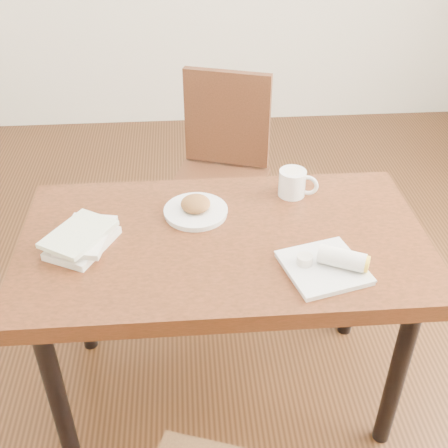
{
  "coord_description": "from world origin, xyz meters",
  "views": [
    {
      "loc": [
        -0.11,
        -1.45,
        1.83
      ],
      "look_at": [
        0.0,
        0.0,
        0.8
      ],
      "focal_mm": 45.0,
      "sensor_mm": 36.0,
      "label": 1
    }
  ],
  "objects": [
    {
      "name": "chair_far",
      "position": [
        0.05,
        0.83,
        0.55
      ],
      "size": [
        0.53,
        0.53,
        0.95
      ],
      "color": "#4D2616",
      "rests_on": "ground"
    },
    {
      "name": "plate_burrito",
      "position": [
        0.3,
        -0.19,
        0.77
      ],
      "size": [
        0.28,
        0.28,
        0.08
      ],
      "color": "white",
      "rests_on": "table"
    },
    {
      "name": "plate_scone",
      "position": [
        -0.09,
        0.14,
        0.77
      ],
      "size": [
        0.22,
        0.22,
        0.07
      ],
      "color": "white",
      "rests_on": "table"
    },
    {
      "name": "book_stack",
      "position": [
        -0.45,
        -0.01,
        0.78
      ],
      "size": [
        0.24,
        0.27,
        0.06
      ],
      "color": "white",
      "rests_on": "table"
    },
    {
      "name": "table",
      "position": [
        0.0,
        0.0,
        0.67
      ],
      "size": [
        1.31,
        0.73,
        0.75
      ],
      "color": "#5F2A16",
      "rests_on": "ground"
    },
    {
      "name": "ground",
      "position": [
        0.0,
        0.0,
        -0.01
      ],
      "size": [
        4.0,
        5.0,
        0.01
      ],
      "primitive_type": "cube",
      "color": "#472814",
      "rests_on": "ground"
    },
    {
      "name": "coffee_mug",
      "position": [
        0.26,
        0.23,
        0.8
      ],
      "size": [
        0.14,
        0.1,
        0.1
      ],
      "color": "white",
      "rests_on": "table"
    }
  ]
}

